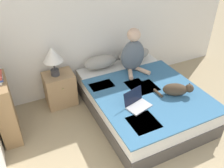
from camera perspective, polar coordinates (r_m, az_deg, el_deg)
wall_back at (r=4.10m, az=-1.00°, el=15.96°), size 5.03×0.05×2.55m
bed at (r=3.79m, az=7.16°, el=-3.84°), size 1.55×2.00×0.48m
pillow_near at (r=4.08m, az=-2.83°, el=5.30°), size 0.60×0.27×0.22m
pillow_far at (r=4.36m, az=5.43°, el=7.15°), size 0.60×0.27×0.22m
person_sitting at (r=3.93m, az=5.09°, el=7.37°), size 0.42×0.41×0.74m
cat_tabby at (r=3.54m, az=15.35°, el=-1.24°), size 0.47×0.38×0.19m
laptop_open at (r=3.25m, az=6.01°, el=-4.57°), size 0.38×0.33×0.22m
nightstand at (r=4.02m, az=-12.37°, el=-1.13°), size 0.48×0.41×0.56m
table_lamp at (r=3.70m, az=-14.13°, el=6.59°), size 0.30×0.30×0.48m
bookshelf at (r=3.56m, az=-24.34°, el=-5.59°), size 0.23×0.63×0.90m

